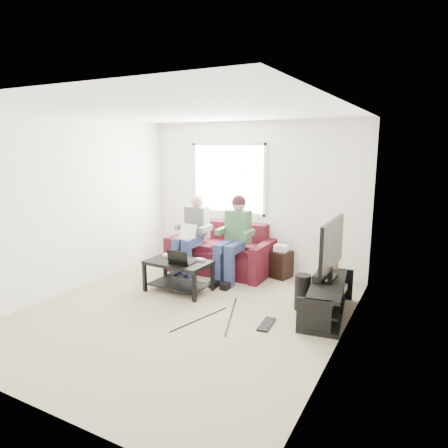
# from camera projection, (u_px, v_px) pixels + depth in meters

# --- Properties ---
(floor) EXTENTS (4.50, 4.50, 0.00)m
(floor) POSITION_uv_depth(u_px,v_px,m) (185.00, 312.00, 5.34)
(floor) COLOR tan
(floor) RESTS_ON ground
(ceiling) EXTENTS (4.50, 4.50, 0.00)m
(ceiling) POSITION_uv_depth(u_px,v_px,m) (180.00, 111.00, 4.83)
(ceiling) COLOR white
(ceiling) RESTS_ON wall_back
(wall_back) EXTENTS (4.50, 0.00, 4.50)m
(wall_back) POSITION_uv_depth(u_px,v_px,m) (254.00, 197.00, 7.04)
(wall_back) COLOR white
(wall_back) RESTS_ON floor
(wall_front) EXTENTS (4.50, 0.00, 4.50)m
(wall_front) POSITION_uv_depth(u_px,v_px,m) (23.00, 261.00, 3.14)
(wall_front) COLOR white
(wall_front) RESTS_ON floor
(wall_left) EXTENTS (0.00, 4.50, 4.50)m
(wall_left) POSITION_uv_depth(u_px,v_px,m) (72.00, 206.00, 6.01)
(wall_left) COLOR white
(wall_left) RESTS_ON floor
(wall_right) EXTENTS (0.00, 4.50, 4.50)m
(wall_right) POSITION_uv_depth(u_px,v_px,m) (342.00, 233.00, 4.17)
(wall_right) COLOR white
(wall_right) RESTS_ON floor
(window) EXTENTS (1.48, 0.04, 1.28)m
(window) POSITION_uv_depth(u_px,v_px,m) (228.00, 179.00, 7.19)
(window) COLOR white
(window) RESTS_ON wall_back
(sofa) EXTENTS (1.79, 0.89, 0.84)m
(sofa) POSITION_uv_depth(u_px,v_px,m) (221.00, 253.00, 7.05)
(sofa) COLOR #49121D
(sofa) RESTS_ON floor
(person_left) EXTENTS (0.40, 0.70, 1.35)m
(person_left) POSITION_uv_depth(u_px,v_px,m) (192.00, 231.00, 6.88)
(person_left) COLOR navy
(person_left) RESTS_ON sofa
(person_right) EXTENTS (0.40, 0.71, 1.39)m
(person_right) POSITION_uv_depth(u_px,v_px,m) (234.00, 232.00, 6.52)
(person_right) COLOR navy
(person_right) RESTS_ON sofa
(laptop_silver) EXTENTS (0.36, 0.28, 0.24)m
(laptop_silver) POSITION_uv_depth(u_px,v_px,m) (186.00, 235.00, 6.70)
(laptop_silver) COLOR silver
(laptop_silver) RESTS_ON person_left
(coffee_table) EXTENTS (0.97, 0.62, 0.48)m
(coffee_table) POSITION_uv_depth(u_px,v_px,m) (179.00, 269.00, 6.05)
(coffee_table) COLOR black
(coffee_table) RESTS_ON floor
(laptop_black) EXTENTS (0.36, 0.27, 0.24)m
(laptop_black) POSITION_uv_depth(u_px,v_px,m) (182.00, 256.00, 5.88)
(laptop_black) COLOR black
(laptop_black) RESTS_ON coffee_table
(controller_a) EXTENTS (0.15, 0.10, 0.04)m
(controller_a) POSITION_uv_depth(u_px,v_px,m) (168.00, 255.00, 6.26)
(controller_a) COLOR silver
(controller_a) RESTS_ON coffee_table
(controller_b) EXTENTS (0.14, 0.09, 0.04)m
(controller_b) POSITION_uv_depth(u_px,v_px,m) (180.00, 256.00, 6.23)
(controller_b) COLOR black
(controller_b) RESTS_ON coffee_table
(controller_c) EXTENTS (0.15, 0.11, 0.04)m
(controller_c) POSITION_uv_depth(u_px,v_px,m) (200.00, 260.00, 6.02)
(controller_c) COLOR gray
(controller_c) RESTS_ON coffee_table
(tv_stand) EXTENTS (0.59, 1.40, 0.45)m
(tv_stand) POSITION_uv_depth(u_px,v_px,m) (327.00, 300.00, 5.22)
(tv_stand) COLOR black
(tv_stand) RESTS_ON floor
(tv) EXTENTS (0.12, 1.10, 0.81)m
(tv) POSITION_uv_depth(u_px,v_px,m) (332.00, 246.00, 5.17)
(tv) COLOR black
(tv) RESTS_ON tv_stand
(soundbar) EXTENTS (0.12, 0.50, 0.10)m
(soundbar) POSITION_uv_depth(u_px,v_px,m) (321.00, 275.00, 5.31)
(soundbar) COLOR black
(soundbar) RESTS_ON tv_stand
(drink_cup) EXTENTS (0.08, 0.08, 0.12)m
(drink_cup) POSITION_uv_depth(u_px,v_px,m) (336.00, 265.00, 5.73)
(drink_cup) COLOR #AD804A
(drink_cup) RESTS_ON tv_stand
(console_white) EXTENTS (0.30, 0.22, 0.06)m
(console_white) POSITION_uv_depth(u_px,v_px,m) (319.00, 306.00, 4.86)
(console_white) COLOR silver
(console_white) RESTS_ON tv_stand
(console_grey) EXTENTS (0.34, 0.26, 0.08)m
(console_grey) POSITION_uv_depth(u_px,v_px,m) (333.00, 287.00, 5.47)
(console_grey) COLOR gray
(console_grey) RESTS_ON tv_stand
(console_black) EXTENTS (0.38, 0.30, 0.07)m
(console_black) POSITION_uv_depth(u_px,v_px,m) (327.00, 296.00, 5.17)
(console_black) COLOR black
(console_black) RESTS_ON tv_stand
(subwoofer) EXTENTS (0.22, 0.22, 0.49)m
(subwoofer) POSITION_uv_depth(u_px,v_px,m) (302.00, 292.00, 5.39)
(subwoofer) COLOR black
(subwoofer) RESTS_ON floor
(keyboard_floor) EXTENTS (0.17, 0.42, 0.02)m
(keyboard_floor) POSITION_uv_depth(u_px,v_px,m) (267.00, 324.00, 4.96)
(keyboard_floor) COLOR black
(keyboard_floor) RESTS_ON floor
(end_table) EXTENTS (0.31, 0.31, 0.56)m
(end_table) POSITION_uv_depth(u_px,v_px,m) (281.00, 263.00, 6.70)
(end_table) COLOR black
(end_table) RESTS_ON floor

